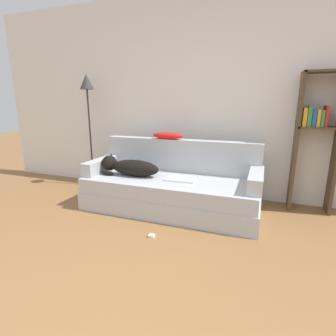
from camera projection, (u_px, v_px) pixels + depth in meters
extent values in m
cube|color=white|center=(203.00, 98.00, 3.56)|extent=(6.85, 0.06, 2.70)
cube|color=#B2B7BC|center=(171.00, 200.00, 3.25)|extent=(2.11, 0.87, 0.22)
cube|color=#B2B7BC|center=(171.00, 185.00, 3.19)|extent=(2.07, 0.83, 0.18)
cube|color=#B2B7BC|center=(180.00, 155.00, 3.45)|extent=(2.07, 0.15, 0.42)
cube|color=#B2B7BC|center=(101.00, 165.00, 3.48)|extent=(0.15, 0.68, 0.17)
cube|color=#B2B7BC|center=(256.00, 180.00, 2.82)|extent=(0.15, 0.68, 0.17)
ellipsoid|color=black|center=(135.00, 168.00, 3.25)|extent=(0.63, 0.22, 0.20)
sphere|color=black|center=(109.00, 163.00, 3.37)|extent=(0.20, 0.20, 0.20)
cone|color=black|center=(107.00, 158.00, 3.30)|extent=(0.07, 0.07, 0.09)
cone|color=black|center=(111.00, 157.00, 3.40)|extent=(0.07, 0.07, 0.09)
ellipsoid|color=black|center=(107.00, 173.00, 3.29)|extent=(0.19, 0.06, 0.06)
cube|color=silver|center=(180.00, 179.00, 3.10)|extent=(0.37, 0.24, 0.02)
ellipsoid|color=red|center=(168.00, 135.00, 3.43)|extent=(0.41, 0.16, 0.09)
cube|color=#4C3823|center=(296.00, 143.00, 3.13)|extent=(0.04, 0.26, 1.63)
cube|color=#4C3823|center=(326.00, 71.00, 2.86)|extent=(0.44, 0.26, 0.02)
cube|color=#4C3823|center=(318.00, 127.00, 3.01)|extent=(0.44, 0.26, 0.02)
cube|color=gold|center=(304.00, 117.00, 3.02)|extent=(0.04, 0.20, 0.21)
cube|color=#337F42|center=(309.00, 116.00, 3.00)|extent=(0.04, 0.20, 0.23)
cube|color=#234C93|center=(313.00, 117.00, 2.99)|extent=(0.04, 0.20, 0.20)
cube|color=gold|center=(318.00, 118.00, 2.98)|extent=(0.03, 0.20, 0.19)
cube|color=#337F42|center=(321.00, 118.00, 2.96)|extent=(0.03, 0.20, 0.19)
cube|color=red|center=(325.00, 116.00, 2.95)|extent=(0.03, 0.20, 0.23)
cylinder|color=#232326|center=(94.00, 185.00, 4.19)|extent=(0.28, 0.28, 0.02)
cylinder|color=#232326|center=(91.00, 139.00, 4.01)|extent=(0.02, 0.02, 1.45)
cone|color=#333333|center=(86.00, 82.00, 3.81)|extent=(0.20, 0.20, 0.21)
cube|color=white|center=(152.00, 236.00, 2.58)|extent=(0.06, 0.06, 0.03)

